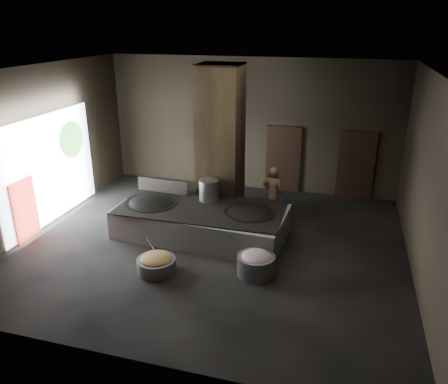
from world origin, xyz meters
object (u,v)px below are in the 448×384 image
(wok_right, at_px, (250,215))
(cook, at_px, (272,193))
(stock_pot, at_px, (209,190))
(wok_left, at_px, (152,205))
(hearth_platform, at_px, (202,221))
(veg_basin, at_px, (157,265))
(meat_basin, at_px, (256,265))

(wok_right, bearing_deg, cook, 76.93)
(wok_right, relative_size, stock_pot, 2.25)
(wok_left, xyz_separation_m, stock_pot, (1.50, 0.60, 0.38))
(hearth_platform, relative_size, wok_right, 3.41)
(wok_left, relative_size, cook, 0.87)
(hearth_platform, distance_m, veg_basin, 2.19)
(cook, distance_m, meat_basin, 3.20)
(wok_left, bearing_deg, cook, 26.81)
(wok_left, distance_m, veg_basin, 2.40)
(veg_basin, bearing_deg, stock_pot, 80.26)
(hearth_platform, bearing_deg, wok_right, 5.43)
(stock_pot, relative_size, cook, 0.36)
(cook, distance_m, veg_basin, 4.29)
(hearth_platform, xyz_separation_m, veg_basin, (-0.41, -2.14, -0.23))
(veg_basin, bearing_deg, cook, 60.18)
(hearth_platform, bearing_deg, cook, 45.55)
(wok_right, bearing_deg, wok_left, -177.95)
(wok_left, xyz_separation_m, wok_right, (2.80, 0.10, 0.00))
(cook, bearing_deg, hearth_platform, 47.77)
(wok_left, distance_m, meat_basin, 3.71)
(cook, relative_size, veg_basin, 1.81)
(hearth_platform, height_order, wok_right, wok_right)
(stock_pot, relative_size, meat_basin, 0.67)
(hearth_platform, xyz_separation_m, stock_pot, (0.05, 0.55, 0.73))
(meat_basin, bearing_deg, wok_right, 107.84)
(hearth_platform, relative_size, veg_basin, 5.00)
(hearth_platform, height_order, meat_basin, hearth_platform)
(hearth_platform, distance_m, wok_left, 1.49)
(wok_left, height_order, wok_right, wok_left)
(stock_pot, height_order, cook, cook)
(stock_pot, height_order, veg_basin, stock_pot)
(hearth_platform, distance_m, meat_basin, 2.48)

